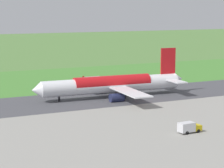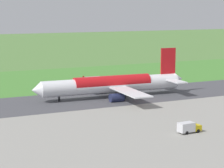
{
  "view_description": "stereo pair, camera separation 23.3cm",
  "coord_description": "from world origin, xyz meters",
  "px_view_note": "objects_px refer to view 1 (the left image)",
  "views": [
    {
      "loc": [
        76.47,
        134.95,
        29.2
      ],
      "look_at": [
        11.81,
        0.0,
        4.5
      ],
      "focal_mm": 73.33,
      "sensor_mm": 36.0,
      "label": 1
    },
    {
      "loc": [
        76.26,
        135.05,
        29.2
      ],
      "look_at": [
        11.81,
        0.0,
        4.5
      ],
      "focal_mm": 73.33,
      "sensor_mm": 36.0,
      "label": 2
    }
  ],
  "objects_px": {
    "airliner_main": "(113,84)",
    "traffic_cone_orange": "(67,80)",
    "no_stopping_sign": "(83,78)",
    "service_truck_baggage": "(189,127)"
  },
  "relations": [
    {
      "from": "airliner_main",
      "to": "traffic_cone_orange",
      "type": "relative_size",
      "value": 98.4
    },
    {
      "from": "service_truck_baggage",
      "to": "no_stopping_sign",
      "type": "bearing_deg",
      "value": -94.5
    },
    {
      "from": "no_stopping_sign",
      "to": "traffic_cone_orange",
      "type": "height_order",
      "value": "no_stopping_sign"
    },
    {
      "from": "no_stopping_sign",
      "to": "traffic_cone_orange",
      "type": "distance_m",
      "value": 7.5
    },
    {
      "from": "airliner_main",
      "to": "service_truck_baggage",
      "type": "distance_m",
      "value": 48.09
    },
    {
      "from": "traffic_cone_orange",
      "to": "service_truck_baggage",
      "type": "bearing_deg",
      "value": 88.98
    },
    {
      "from": "no_stopping_sign",
      "to": "traffic_cone_orange",
      "type": "bearing_deg",
      "value": -48.15
    },
    {
      "from": "airliner_main",
      "to": "no_stopping_sign",
      "type": "bearing_deg",
      "value": -95.58
    },
    {
      "from": "service_truck_baggage",
      "to": "traffic_cone_orange",
      "type": "xyz_separation_m",
      "value": [
        -1.57,
        -88.21,
        -1.13
      ]
    },
    {
      "from": "service_truck_baggage",
      "to": "traffic_cone_orange",
      "type": "height_order",
      "value": "service_truck_baggage"
    }
  ]
}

